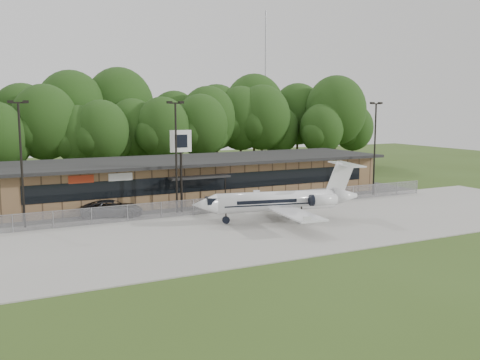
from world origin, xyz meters
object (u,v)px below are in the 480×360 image
business_jet (282,201)px  suv (112,209)px  pole_sign (181,150)px  terminal (197,178)px

business_jet → suv: size_ratio=2.72×
pole_sign → business_jet: bearing=-50.1°
business_jet → suv: 15.13m
terminal → suv: size_ratio=7.57×
business_jet → pole_sign: pole_sign is taller
suv → pole_sign: 8.08m
business_jet → suv: (-12.37, 8.64, -1.03)m
suv → business_jet: bearing=-108.3°
suv → pole_sign: (6.20, -1.02, 5.09)m
terminal → business_jet: business_jet is taller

